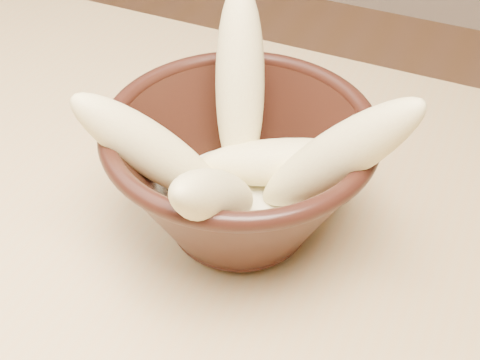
# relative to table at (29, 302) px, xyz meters

# --- Properties ---
(table) EXTENTS (1.20, 0.80, 0.75)m
(table) POSITION_rel_table_xyz_m (0.00, 0.00, 0.00)
(table) COLOR tan
(table) RESTS_ON ground
(bowl) EXTENTS (0.21, 0.21, 0.12)m
(bowl) POSITION_rel_table_xyz_m (0.17, 0.09, 0.15)
(bowl) COLOR black
(bowl) RESTS_ON table
(milk_puddle) EXTENTS (0.12, 0.12, 0.02)m
(milk_puddle) POSITION_rel_table_xyz_m (0.17, 0.09, 0.12)
(milk_puddle) COLOR beige
(milk_puddle) RESTS_ON bowl
(banana_upright) EXTENTS (0.08, 0.11, 0.16)m
(banana_upright) POSITION_rel_table_xyz_m (0.15, 0.14, 0.20)
(banana_upright) COLOR #DCC282
(banana_upright) RESTS_ON bowl
(banana_left) EXTENTS (0.13, 0.11, 0.14)m
(banana_left) POSITION_rel_table_xyz_m (0.12, 0.06, 0.18)
(banana_left) COLOR #DCC282
(banana_left) RESTS_ON bowl
(banana_right) EXTENTS (0.14, 0.05, 0.15)m
(banana_right) POSITION_rel_table_xyz_m (0.25, 0.09, 0.19)
(banana_right) COLOR #DCC282
(banana_right) RESTS_ON bowl
(banana_across) EXTENTS (0.15, 0.09, 0.05)m
(banana_across) POSITION_rel_table_xyz_m (0.20, 0.12, 0.15)
(banana_across) COLOR #DCC282
(banana_across) RESTS_ON bowl
(banana_front) EXTENTS (0.05, 0.14, 0.13)m
(banana_front) POSITION_rel_table_xyz_m (0.18, 0.03, 0.17)
(banana_front) COLOR #DCC282
(banana_front) RESTS_ON bowl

